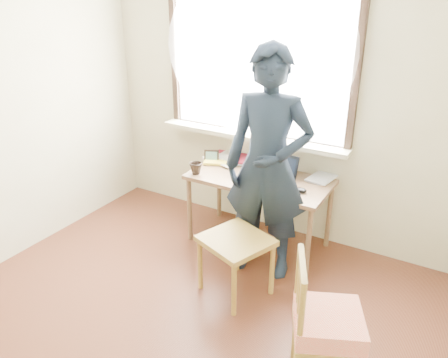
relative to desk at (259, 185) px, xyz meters
The scene contains 14 objects.
ground 1.74m from the desk, 91.06° to the right, with size 4.00×4.00×0.00m, color brown.
room_shell 1.77m from the desk, 92.05° to the right, with size 3.52×4.02×2.61m.
desk is the anchor object (origin of this frame).
laptop 0.20m from the desk, 11.07° to the right, with size 0.37×0.31×0.24m.
mug_white 0.23m from the desk, 121.31° to the left, with size 0.12×0.12×0.09m, color white.
mug_dark 0.58m from the desk, 158.08° to the right, with size 0.11×0.11×0.11m, color black.
mouse 0.44m from the desk, 13.39° to the right, with size 0.10×0.07×0.04m, color black.
desk_clutter 0.31m from the desk, 143.31° to the left, with size 0.79×0.43×0.04m.
book_a 0.50m from the desk, 157.16° to the left, with size 0.20×0.27×0.03m, color white.
book_b 0.47m from the desk, 32.86° to the left, with size 0.19×0.27×0.02m, color white.
picture_frame 0.58m from the desk, 169.83° to the left, with size 0.13×0.07×0.11m.
work_chair 0.77m from the desk, 77.20° to the right, with size 0.60×0.58×0.48m.
side_chair 1.61m from the desk, 50.30° to the right, with size 0.51×0.52×0.86m.
person 0.51m from the desk, 55.82° to the right, with size 0.68×0.44×1.86m, color black.
Camera 1 is at (1.53, -1.56, 2.21)m, focal length 35.00 mm.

